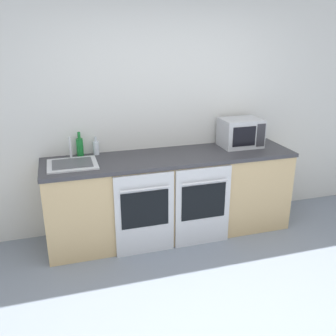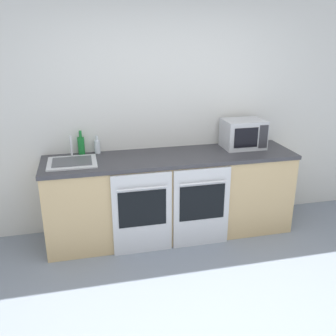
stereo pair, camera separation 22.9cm
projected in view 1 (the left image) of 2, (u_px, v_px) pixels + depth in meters
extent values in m
plane|color=gray|center=(234.00, 334.00, 2.81)|extent=(16.00, 16.00, 0.00)
cube|color=silver|center=(162.00, 113.00, 4.14)|extent=(10.00, 0.06, 2.60)
cube|color=tan|center=(171.00, 197.00, 4.11)|extent=(2.65, 0.64, 0.87)
cube|color=#38383D|center=(171.00, 157.00, 3.96)|extent=(2.67, 0.67, 0.04)
cube|color=silver|center=(145.00, 215.00, 3.71)|extent=(0.60, 0.03, 0.86)
cube|color=black|center=(145.00, 209.00, 3.67)|extent=(0.48, 0.01, 0.38)
cylinder|color=silver|center=(145.00, 189.00, 3.57)|extent=(0.49, 0.02, 0.02)
cube|color=silver|center=(203.00, 207.00, 3.88)|extent=(0.60, 0.03, 0.86)
cube|color=black|center=(204.00, 202.00, 3.84)|extent=(0.48, 0.01, 0.38)
cylinder|color=silver|center=(205.00, 182.00, 3.74)|extent=(0.49, 0.02, 0.02)
cube|color=#B7BABF|center=(240.00, 133.00, 4.23)|extent=(0.45, 0.33, 0.32)
cube|color=black|center=(244.00, 137.00, 4.07)|extent=(0.27, 0.01, 0.22)
cube|color=#2D2D33|center=(261.00, 135.00, 4.12)|extent=(0.10, 0.01, 0.25)
cylinder|color=#19722D|center=(80.00, 147.00, 3.91)|extent=(0.07, 0.07, 0.19)
cylinder|color=#19722D|center=(79.00, 135.00, 3.87)|extent=(0.03, 0.03, 0.07)
cylinder|color=silver|center=(96.00, 148.00, 3.96)|extent=(0.06, 0.06, 0.14)
cylinder|color=silver|center=(96.00, 139.00, 3.93)|extent=(0.03, 0.03, 0.05)
cube|color=silver|center=(72.00, 164.00, 3.66)|extent=(0.48, 0.42, 0.01)
cube|color=#4C4F54|center=(72.00, 163.00, 3.66)|extent=(0.38, 0.30, 0.01)
cylinder|color=silver|center=(70.00, 148.00, 3.78)|extent=(0.02, 0.02, 0.22)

